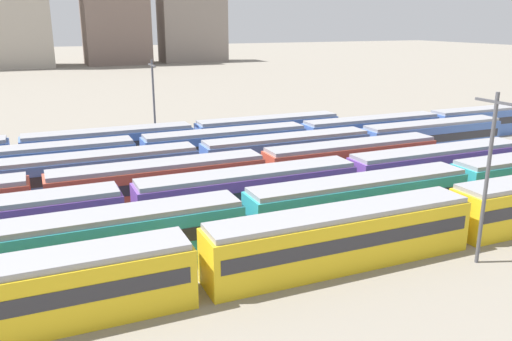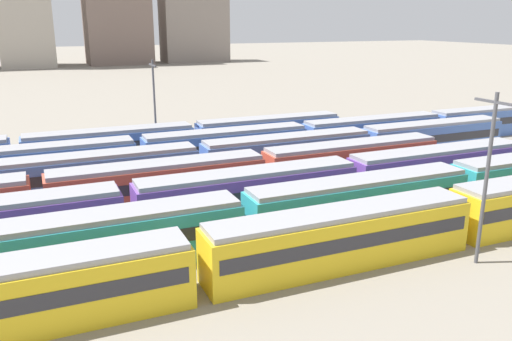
{
  "view_description": "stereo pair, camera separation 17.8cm",
  "coord_description": "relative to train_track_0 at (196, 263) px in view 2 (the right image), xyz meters",
  "views": [
    {
      "loc": [
        12.39,
        -25.75,
        14.99
      ],
      "look_at": [
        30.22,
        15.6,
        2.04
      ],
      "focal_mm": 36.63,
      "sensor_mm": 36.0,
      "label": 1
    },
    {
      "loc": [
        12.56,
        -25.82,
        14.99
      ],
      "look_at": [
        30.22,
        15.6,
        2.04
      ],
      "focal_mm": 36.63,
      "sensor_mm": 36.0,
      "label": 2
    }
  ],
  "objects": [
    {
      "name": "catenary_pole_1",
      "position": [
        5.38,
        33.94,
        4.03
      ],
      "size": [
        0.24,
        3.2,
        10.76
      ],
      "color": "#4C4C51",
      "rests_on": "ground_plane"
    },
    {
      "name": "catenary_pole_2",
      "position": [
        17.68,
        -3.19,
        4.14
      ],
      "size": [
        0.24,
        3.2,
        10.97
      ],
      "color": "#4C4C51",
      "rests_on": "ground_plane"
    },
    {
      "name": "train_track_5",
      "position": [
        20.7,
        26.0,
        0.0
      ],
      "size": [
        112.5,
        3.06,
        3.75
      ],
      "color": "#4C70BC",
      "rests_on": "ground_plane"
    },
    {
      "name": "train_track_2",
      "position": [
        -2.0,
        10.4,
        0.0
      ],
      "size": [
        74.7,
        3.06,
        3.75
      ],
      "color": "#6B429E",
      "rests_on": "ground_plane"
    },
    {
      "name": "train_track_4",
      "position": [
        6.59,
        20.8,
        0.0
      ],
      "size": [
        74.7,
        3.06,
        3.75
      ],
      "color": "#4C70BC",
      "rests_on": "ground_plane"
    },
    {
      "name": "train_track_0",
      "position": [
        0.0,
        0.0,
        0.0
      ],
      "size": [
        74.7,
        3.06,
        3.75
      ],
      "color": "yellow",
      "rests_on": "ground_plane"
    },
    {
      "name": "train_track_3",
      "position": [
        1.53,
        15.6,
        -0.0
      ],
      "size": [
        55.8,
        3.06,
        3.75
      ],
      "color": "#BC4C38",
      "rests_on": "ground_plane"
    },
    {
      "name": "distant_building_4",
      "position": [
        50.61,
        169.23,
        9.46
      ],
      "size": [
        23.97,
        12.56,
        22.73
      ],
      "primitive_type": "cube",
      "color": "gray",
      "rests_on": "ground_plane"
    },
    {
      "name": "train_track_1",
      "position": [
        4.87,
        5.2,
        0.0
      ],
      "size": [
        74.7,
        3.06,
        3.75
      ],
      "color": "teal",
      "rests_on": "ground_plane"
    },
    {
      "name": "train_track_6",
      "position": [
        -0.23,
        31.2,
        -0.0
      ],
      "size": [
        55.8,
        3.06,
        3.75
      ],
      "color": "#4C70BC",
      "rests_on": "ground_plane"
    },
    {
      "name": "distant_building_3",
      "position": [
        22.54,
        169.23,
        17.21
      ],
      "size": [
        21.94,
        17.23,
        38.23
      ],
      "primitive_type": "cube",
      "color": "#7A665B",
      "rests_on": "ground_plane"
    }
  ]
}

